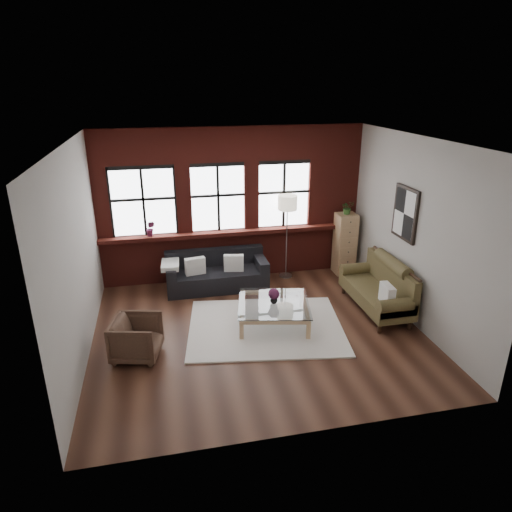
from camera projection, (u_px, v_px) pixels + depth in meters
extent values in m
plane|color=#391E14|center=(258.00, 331.00, 7.85)|extent=(5.50, 5.50, 0.00)
plane|color=white|center=(258.00, 141.00, 6.70)|extent=(5.50, 5.50, 0.00)
plane|color=#A8A49C|center=(232.00, 204.00, 9.55)|extent=(5.50, 0.00, 5.50)
plane|color=#A8A49C|center=(307.00, 318.00, 4.99)|extent=(5.50, 0.00, 5.50)
plane|color=#A8A49C|center=(76.00, 257.00, 6.73)|extent=(0.00, 5.00, 5.00)
plane|color=#A8A49C|center=(414.00, 232.00, 7.82)|extent=(0.00, 5.00, 5.00)
cube|color=maroon|center=(234.00, 232.00, 9.62)|extent=(5.50, 0.30, 0.08)
cube|color=silver|center=(266.00, 327.00, 7.96)|extent=(2.92, 2.45, 0.03)
cube|color=silver|center=(195.00, 266.00, 9.11)|extent=(0.42, 0.21, 0.34)
cube|color=silver|center=(234.00, 263.00, 9.27)|extent=(0.42, 0.21, 0.34)
cube|color=silver|center=(387.00, 294.00, 7.83)|extent=(0.16, 0.39, 0.34)
imported|color=#442E22|center=(137.00, 338.00, 7.02)|extent=(0.86, 0.85, 0.65)
imported|color=#B2B2B2|center=(274.00, 300.00, 7.93)|extent=(0.13, 0.13, 0.14)
sphere|color=#521C3B|center=(274.00, 294.00, 7.89)|extent=(0.20, 0.20, 0.20)
cube|color=tan|center=(345.00, 244.00, 10.01)|extent=(0.42, 0.42, 1.35)
imported|color=#2D5923|center=(347.00, 207.00, 9.71)|extent=(0.28, 0.25, 0.29)
imported|color=#521C3B|center=(151.00, 229.00, 9.18)|extent=(0.22, 0.19, 0.32)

